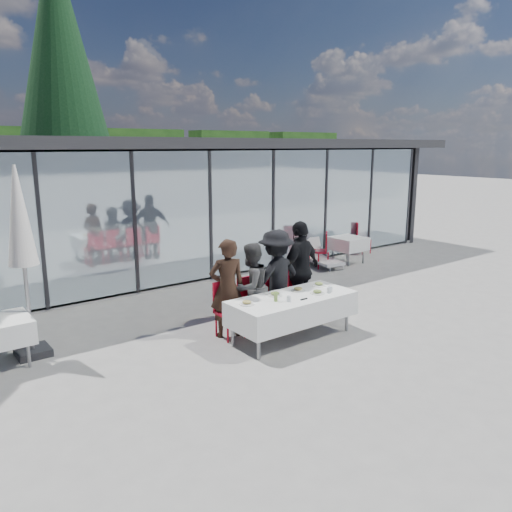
{
  "coord_description": "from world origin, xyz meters",
  "views": [
    {
      "loc": [
        -5.31,
        -6.14,
        3.28
      ],
      "look_at": [
        0.27,
        1.2,
        1.22
      ],
      "focal_mm": 35.0,
      "sensor_mm": 36.0,
      "label": 1
    }
  ],
  "objects_px": {
    "juice_bottle": "(276,297)",
    "diner_chair_d": "(300,290)",
    "diner_a": "(227,288)",
    "spare_chair_a": "(360,236)",
    "plate_b": "(275,294)",
    "folded_eyeglasses": "(304,299)",
    "spare_table_left": "(0,331)",
    "plate_a": "(247,303)",
    "spare_chair_b": "(322,248)",
    "diner_b": "(251,287)",
    "lounger": "(319,256)",
    "diner_chair_a": "(227,306)",
    "plate_d": "(319,284)",
    "market_umbrella": "(21,230)",
    "diner_c": "(276,277)",
    "conifer_tree": "(61,67)",
    "diner_chair_b": "(251,301)",
    "diner_d": "(301,270)",
    "diner_chair_c": "(276,295)",
    "dining_table": "(292,308)",
    "plate_extra": "(317,292)",
    "spare_table_right": "(348,244)"
  },
  "relations": [
    {
      "from": "dining_table",
      "to": "plate_extra",
      "type": "height_order",
      "value": "plate_extra"
    },
    {
      "from": "diner_a",
      "to": "diner_chair_b",
      "type": "distance_m",
      "value": 0.61
    },
    {
      "from": "diner_b",
      "to": "lounger",
      "type": "distance_m",
      "value": 5.31
    },
    {
      "from": "spare_table_right",
      "to": "diner_b",
      "type": "bearing_deg",
      "value": -154.44
    },
    {
      "from": "plate_a",
      "to": "spare_chair_b",
      "type": "height_order",
      "value": "spare_chair_b"
    },
    {
      "from": "diner_chair_b",
      "to": "spare_table_left",
      "type": "xyz_separation_m",
      "value": [
        -3.91,
        1.06,
        0.02
      ]
    },
    {
      "from": "plate_b",
      "to": "diner_chair_d",
      "type": "bearing_deg",
      "value": 26.57
    },
    {
      "from": "diner_d",
      "to": "spare_chair_b",
      "type": "distance_m",
      "value": 4.13
    },
    {
      "from": "market_umbrella",
      "to": "spare_table_right",
      "type": "bearing_deg",
      "value": 8.9
    },
    {
      "from": "diner_chair_d",
      "to": "spare_chair_a",
      "type": "relative_size",
      "value": 1.0
    },
    {
      "from": "diner_chair_c",
      "to": "spare_chair_b",
      "type": "relative_size",
      "value": 1.0
    },
    {
      "from": "spare_table_left",
      "to": "plate_d",
      "type": "bearing_deg",
      "value": -17.53
    },
    {
      "from": "diner_chair_a",
      "to": "diner_b",
      "type": "relative_size",
      "value": 0.61
    },
    {
      "from": "diner_chair_b",
      "to": "diner_c",
      "type": "xyz_separation_m",
      "value": [
        0.58,
        -0.0,
        0.35
      ]
    },
    {
      "from": "juice_bottle",
      "to": "diner_chair_a",
      "type": "bearing_deg",
      "value": 118.73
    },
    {
      "from": "plate_b",
      "to": "conifer_tree",
      "type": "height_order",
      "value": "conifer_tree"
    },
    {
      "from": "plate_b",
      "to": "folded_eyeglasses",
      "type": "relative_size",
      "value": 1.79
    },
    {
      "from": "juice_bottle",
      "to": "diner_chair_d",
      "type": "bearing_deg",
      "value": 32.02
    },
    {
      "from": "spare_table_right",
      "to": "spare_table_left",
      "type": "bearing_deg",
      "value": -170.79
    },
    {
      "from": "plate_b",
      "to": "conifer_tree",
      "type": "distance_m",
      "value": 13.83
    },
    {
      "from": "diner_chair_c",
      "to": "diner_chair_a",
      "type": "bearing_deg",
      "value": 180.0
    },
    {
      "from": "folded_eyeglasses",
      "to": "spare_table_left",
      "type": "height_order",
      "value": "folded_eyeglasses"
    },
    {
      "from": "spare_table_left",
      "to": "spare_chair_a",
      "type": "height_order",
      "value": "spare_chair_a"
    },
    {
      "from": "folded_eyeglasses",
      "to": "spare_chair_b",
      "type": "xyz_separation_m",
      "value": [
        4.0,
        3.61,
        -0.22
      ]
    },
    {
      "from": "diner_d",
      "to": "lounger",
      "type": "bearing_deg",
      "value": -153.34
    },
    {
      "from": "diner_a",
      "to": "spare_chair_a",
      "type": "xyz_separation_m",
      "value": [
        7.09,
        3.23,
        -0.33
      ]
    },
    {
      "from": "diner_chair_b",
      "to": "lounger",
      "type": "height_order",
      "value": "diner_chair_b"
    },
    {
      "from": "diner_d",
      "to": "plate_b",
      "type": "height_order",
      "value": "diner_d"
    },
    {
      "from": "dining_table",
      "to": "spare_chair_a",
      "type": "height_order",
      "value": "spare_chair_a"
    },
    {
      "from": "plate_a",
      "to": "diner_chair_c",
      "type": "bearing_deg",
      "value": 29.19
    },
    {
      "from": "spare_chair_a",
      "to": "conifer_tree",
      "type": "xyz_separation_m",
      "value": [
        -5.89,
        9.03,
        5.45
      ]
    },
    {
      "from": "plate_a",
      "to": "spare_chair_a",
      "type": "relative_size",
      "value": 0.26
    },
    {
      "from": "diner_c",
      "to": "lounger",
      "type": "distance_m",
      "value": 4.84
    },
    {
      "from": "juice_bottle",
      "to": "market_umbrella",
      "type": "bearing_deg",
      "value": 149.75
    },
    {
      "from": "diner_c",
      "to": "plate_a",
      "type": "xyz_separation_m",
      "value": [
        -1.14,
        -0.63,
        -0.11
      ]
    },
    {
      "from": "diner_b",
      "to": "diner_chair_c",
      "type": "bearing_deg",
      "value": 166.1
    },
    {
      "from": "diner_c",
      "to": "juice_bottle",
      "type": "distance_m",
      "value": 1.03
    },
    {
      "from": "diner_d",
      "to": "plate_a",
      "type": "bearing_deg",
      "value": 5.81
    },
    {
      "from": "dining_table",
      "to": "lounger",
      "type": "xyz_separation_m",
      "value": [
        4.13,
        3.57,
        -0.28
      ]
    },
    {
      "from": "juice_bottle",
      "to": "conifer_tree",
      "type": "height_order",
      "value": "conifer_tree"
    },
    {
      "from": "diner_c",
      "to": "spare_chair_b",
      "type": "distance_m",
      "value": 4.61
    },
    {
      "from": "diner_b",
      "to": "diner_chair_b",
      "type": "relative_size",
      "value": 1.64
    },
    {
      "from": "plate_b",
      "to": "folded_eyeglasses",
      "type": "height_order",
      "value": "plate_b"
    },
    {
      "from": "spare_chair_b",
      "to": "diner_d",
      "type": "bearing_deg",
      "value": -140.56
    },
    {
      "from": "diner_chair_b",
      "to": "diner_d",
      "type": "bearing_deg",
      "value": -0.05
    },
    {
      "from": "diner_a",
      "to": "diner_chair_d",
      "type": "bearing_deg",
      "value": -163.64
    },
    {
      "from": "dining_table",
      "to": "market_umbrella",
      "type": "distance_m",
      "value": 4.5
    },
    {
      "from": "diner_c",
      "to": "juice_bottle",
      "type": "height_order",
      "value": "diner_c"
    },
    {
      "from": "spare_chair_b",
      "to": "spare_table_left",
      "type": "bearing_deg",
      "value": -169.36
    },
    {
      "from": "diner_chair_a",
      "to": "diner_c",
      "type": "xyz_separation_m",
      "value": [
        1.09,
        -0.0,
        0.35
      ]
    }
  ]
}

